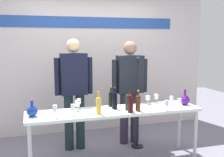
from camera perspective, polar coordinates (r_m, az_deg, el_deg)
The scene contains 22 objects.
back_wall at distance 5.29m, azimuth -4.53°, elevation 5.42°, with size 4.69×0.11×3.00m.
display_table at distance 3.90m, azimuth 0.65°, elevation -7.40°, with size 2.43×0.56×0.77m.
decanter_blue_left at distance 3.68m, azimuth -16.09°, elevation -6.43°, with size 0.14×0.14×0.21m.
decanter_blue_right at distance 4.30m, azimuth 14.74°, elevation -4.25°, with size 0.15×0.15×0.23m.
presenter_left at distance 4.37m, azimuth -7.83°, elevation -1.78°, with size 0.60×0.22×1.75m.
presenter_right at distance 4.60m, azimuth 3.68°, elevation -1.43°, with size 0.62×0.22×1.71m.
wine_bottle_0 at distance 3.91m, azimuth 0.55°, elevation -4.30°, with size 0.07×0.07×0.31m.
wine_bottle_1 at distance 3.72m, azimuth 3.84°, elevation -4.90°, with size 0.07×0.07×0.32m.
wine_bottle_2 at distance 4.05m, azimuth -0.26°, elevation -4.06°, with size 0.07×0.07×0.30m.
wine_bottle_3 at distance 3.65m, azimuth -2.79°, elevation -5.34°, with size 0.07×0.07×0.30m.
wine_bottle_4 at distance 3.85m, azimuth 3.30°, elevation -4.66°, with size 0.07×0.07×0.31m.
wine_bottle_5 at distance 3.81m, azimuth 5.39°, elevation -4.86°, with size 0.07×0.07×0.29m.
wine_glass_left_0 at distance 3.55m, azimuth -11.68°, elevation -6.11°, with size 0.06×0.06×0.16m.
wine_glass_left_1 at distance 3.93m, azimuth -6.84°, elevation -4.72°, with size 0.06×0.06×0.15m.
wine_glass_left_2 at distance 3.63m, azimuth -8.05°, elevation -5.93°, with size 0.06×0.06×0.15m.
wine_glass_left_3 at distance 3.83m, azimuth -7.14°, elevation -5.13°, with size 0.07×0.07×0.15m.
wine_glass_right_0 at distance 4.21m, azimuth 7.35°, elevation -3.99°, with size 0.07×0.07×0.14m.
wine_glass_right_1 at distance 4.34m, azimuth 9.06°, elevation -3.71°, with size 0.07×0.07×0.14m.
wine_glass_right_2 at distance 3.91m, azimuth 11.17°, elevation -5.00°, with size 0.06×0.06×0.14m.
wine_glass_right_3 at distance 4.25m, azimuth 12.13°, elevation -4.09°, with size 0.06×0.06×0.13m.
wine_glass_right_4 at distance 4.15m, azimuth 13.69°, elevation -4.52°, with size 0.06×0.06×0.13m.
microphone_stand at distance 4.53m, azimuth 5.25°, elevation -8.05°, with size 0.20×0.20×1.48m.
Camera 1 is at (-1.13, -3.58, 1.75)m, focal length 44.45 mm.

